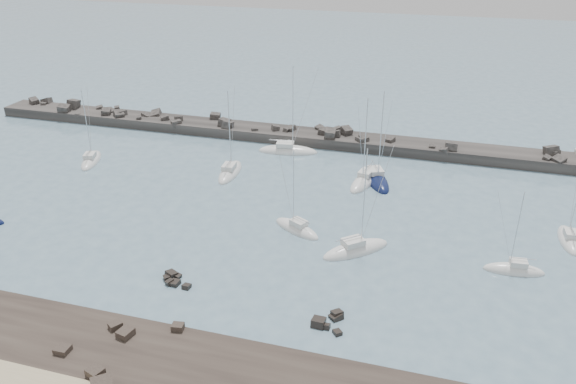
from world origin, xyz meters
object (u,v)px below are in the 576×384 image
object	(u,v)px
sailboat_6	(364,182)
sailboat_8	(376,180)
sailboat_3	(230,173)
sailboat_1	(91,161)
sailboat_9	(514,270)
sailboat_10	(568,240)
sailboat_5	(297,229)
sailboat_4	(288,151)
sailboat_7	(356,250)

from	to	relation	value
sailboat_6	sailboat_8	world-z (taller)	sailboat_8
sailboat_3	sailboat_1	bearing A→B (deg)	-175.35
sailboat_3	sailboat_9	bearing A→B (deg)	-22.08
sailboat_6	sailboat_10	xyz separation A→B (m)	(27.47, -10.31, -0.01)
sailboat_9	sailboat_10	bearing A→B (deg)	52.23
sailboat_9	sailboat_3	bearing A→B (deg)	157.92
sailboat_5	sailboat_8	xyz separation A→B (m)	(7.70, 18.27, 0.01)
sailboat_9	sailboat_5	bearing A→B (deg)	175.07
sailboat_3	sailboat_5	size ratio (longest dim) A/B	1.20
sailboat_9	sailboat_4	bearing A→B (deg)	141.37
sailboat_3	sailboat_7	xyz separation A→B (m)	(23.31, -17.55, 0.00)
sailboat_8	sailboat_9	xyz separation A→B (m)	(18.80, -20.56, -0.01)
sailboat_8	sailboat_10	bearing A→B (deg)	-23.90
sailboat_4	sailboat_7	size ratio (longest dim) A/B	1.13
sailboat_1	sailboat_4	xyz separation A→B (m)	(30.38, 13.27, 0.00)
sailboat_3	sailboat_5	xyz separation A→B (m)	(15.04, -14.56, -0.00)
sailboat_10	sailboat_7	bearing A→B (deg)	-158.80
sailboat_8	sailboat_5	bearing A→B (deg)	-112.85
sailboat_1	sailboat_6	size ratio (longest dim) A/B	0.90
sailboat_4	sailboat_7	bearing A→B (deg)	-59.48
sailboat_1	sailboat_5	distance (m)	41.10
sailboat_5	sailboat_9	bearing A→B (deg)	-4.93
sailboat_1	sailboat_6	bearing A→B (deg)	5.71
sailboat_3	sailboat_7	world-z (taller)	sailboat_7
sailboat_9	sailboat_10	distance (m)	11.52
sailboat_5	sailboat_10	xyz separation A→B (m)	(33.56, 6.82, 0.01)
sailboat_5	sailboat_8	bearing A→B (deg)	67.15
sailboat_7	sailboat_8	distance (m)	21.27
sailboat_7	sailboat_9	bearing A→B (deg)	2.21
sailboat_10	sailboat_9	bearing A→B (deg)	-127.77
sailboat_3	sailboat_4	size ratio (longest dim) A/B	0.88
sailboat_7	sailboat_3	bearing A→B (deg)	143.03
sailboat_5	sailboat_6	xyz separation A→B (m)	(6.08, 17.12, 0.01)
sailboat_7	sailboat_9	xyz separation A→B (m)	(18.23, 0.70, -0.01)
sailboat_3	sailboat_10	size ratio (longest dim) A/B	1.21
sailboat_3	sailboat_8	size ratio (longest dim) A/B	0.92
sailboat_3	sailboat_10	world-z (taller)	sailboat_3
sailboat_1	sailboat_10	size ratio (longest dim) A/B	1.11
sailboat_1	sailboat_6	world-z (taller)	sailboat_6
sailboat_3	sailboat_10	xyz separation A→B (m)	(48.59, -7.74, 0.00)
sailboat_1	sailboat_9	world-z (taller)	sailboat_1
sailboat_6	sailboat_7	size ratio (longest dim) A/B	1.02
sailboat_6	sailboat_1	bearing A→B (deg)	-174.29
sailboat_1	sailboat_3	size ratio (longest dim) A/B	0.92
sailboat_5	sailboat_9	size ratio (longest dim) A/B	1.09
sailboat_3	sailboat_9	world-z (taller)	sailboat_3
sailboat_7	sailboat_10	bearing A→B (deg)	21.20
sailboat_9	sailboat_10	xyz separation A→B (m)	(7.05, 9.10, 0.00)
sailboat_1	sailboat_5	size ratio (longest dim) A/B	1.10
sailboat_4	sailboat_9	world-z (taller)	sailboat_4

